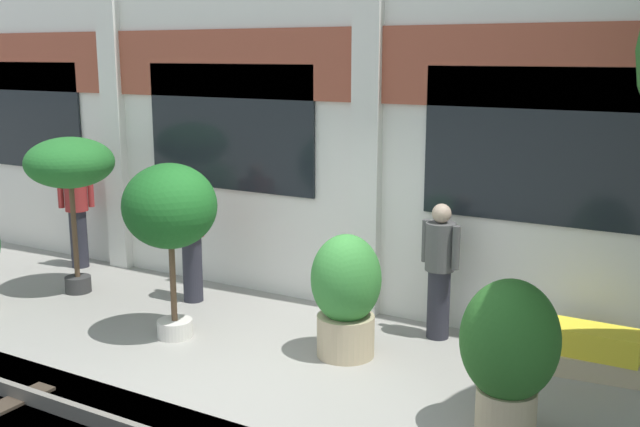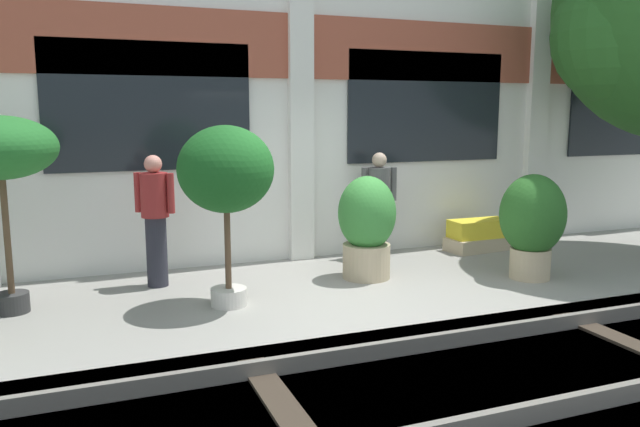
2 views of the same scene
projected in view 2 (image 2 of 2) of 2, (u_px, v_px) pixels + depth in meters
ground_plane at (369, 303)px, 7.20m from camera, size 80.00×80.00×0.00m
rail_tracks at (486, 395)px, 5.16m from camera, size 24.90×2.80×0.43m
potted_plant_stone_basin at (532, 221)px, 8.15m from camera, size 0.85×0.85×1.39m
potted_plant_glazed_jar at (367, 225)px, 8.18m from camera, size 0.76×0.76×1.36m
potted_plant_square_trough at (480, 236)px, 9.90m from camera, size 1.13×0.61×0.49m
potted_plant_tall_urn at (0, 153)px, 6.57m from camera, size 1.18×1.18×2.15m
potted_plant_terracotta_small at (226, 174)px, 6.86m from camera, size 1.07×1.07×2.04m
resident_by_doorway at (155, 217)px, 7.76m from camera, size 0.46×0.34×1.66m
resident_watching_tracks at (379, 202)px, 9.32m from camera, size 0.51×0.34×1.59m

